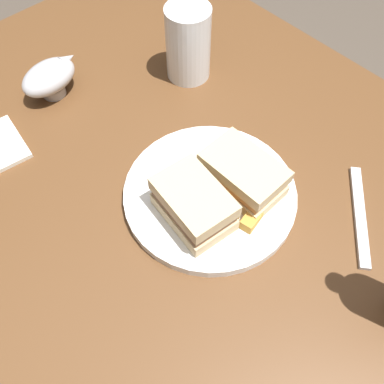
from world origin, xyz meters
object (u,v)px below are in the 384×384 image
sandwich_half_left (194,204)px  gravy_boat (48,78)px  pint_glass (188,47)px  fork (360,215)px  plate (210,194)px  sandwich_half_right (243,175)px

sandwich_half_left → gravy_boat: size_ratio=0.99×
pint_glass → fork: bearing=-3.3°
plate → fork: 0.23m
sandwich_half_right → gravy_boat: (-0.39, -0.10, -0.01)m
pint_glass → gravy_boat: bearing=-119.9°
pint_glass → gravy_boat: (-0.13, -0.23, -0.02)m
plate → pint_glass: 0.30m
plate → fork: bearing=38.7°
sandwich_half_right → pint_glass: 0.29m
plate → sandwich_half_right: bearing=60.5°
sandwich_half_right → fork: (0.16, 0.10, -0.04)m
gravy_boat → fork: gravy_boat is taller
sandwich_half_right → fork: bearing=32.9°
sandwich_half_left → pint_glass: bearing=139.0°
fork → sandwich_half_left: bearing=99.3°
sandwich_half_left → pint_glass: 0.33m
sandwich_half_right → gravy_boat: bearing=-165.7°
plate → gravy_boat: (-0.37, -0.06, 0.03)m
plate → pint_glass: (-0.24, 0.17, 0.05)m
plate → sandwich_half_left: bearing=-73.2°
pint_glass → plate: bearing=-35.7°
sandwich_half_left → pint_glass: pint_glass is taller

